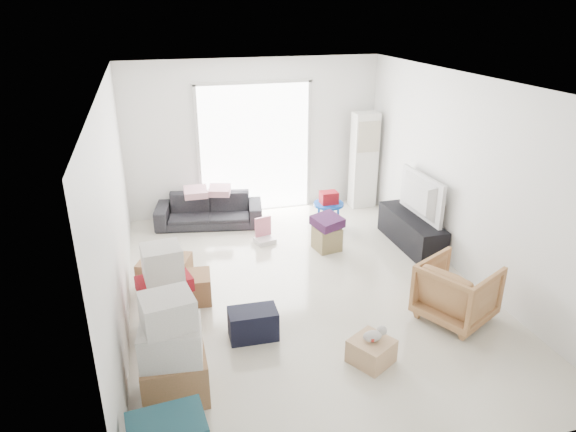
# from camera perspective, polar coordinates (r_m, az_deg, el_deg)

# --- Properties ---
(room_shell) EXTENTS (4.98, 6.48, 3.18)m
(room_shell) POSITION_cam_1_polar(r_m,az_deg,el_deg) (6.34, 1.99, 2.49)
(room_shell) COLOR silver
(room_shell) RESTS_ON ground
(sliding_door) EXTENTS (2.10, 0.04, 2.33)m
(sliding_door) POSITION_cam_1_polar(r_m,az_deg,el_deg) (9.13, -3.69, 8.04)
(sliding_door) COLOR white
(sliding_door) RESTS_ON room_shell
(ac_tower) EXTENTS (0.45, 0.30, 1.75)m
(ac_tower) POSITION_cam_1_polar(r_m,az_deg,el_deg) (9.51, 8.42, 6.13)
(ac_tower) COLOR white
(ac_tower) RESTS_ON room_shell
(tv_console) EXTENTS (0.44, 1.47, 0.49)m
(tv_console) POSITION_cam_1_polar(r_m,az_deg,el_deg) (8.22, 13.53, -1.62)
(tv_console) COLOR black
(tv_console) RESTS_ON room_shell
(television) EXTENTS (0.69, 1.18, 0.15)m
(television) POSITION_cam_1_polar(r_m,az_deg,el_deg) (8.10, 13.73, 0.45)
(television) COLOR black
(television) RESTS_ON tv_console
(sofa) EXTENTS (1.85, 0.84, 0.70)m
(sofa) POSITION_cam_1_polar(r_m,az_deg,el_deg) (8.81, -8.78, 1.15)
(sofa) COLOR #26272C
(sofa) RESTS_ON room_shell
(pillow_left) EXTENTS (0.42, 0.34, 0.13)m
(pillow_left) POSITION_cam_1_polar(r_m,az_deg,el_deg) (8.66, -10.30, 3.58)
(pillow_left) COLOR #C992A1
(pillow_left) RESTS_ON sofa
(pillow_right) EXTENTS (0.43, 0.38, 0.12)m
(pillow_right) POSITION_cam_1_polar(r_m,az_deg,el_deg) (8.69, -7.66, 3.78)
(pillow_right) COLOR #C992A1
(pillow_right) RESTS_ON sofa
(armchair) EXTENTS (1.00, 1.02, 0.80)m
(armchair) POSITION_cam_1_polar(r_m,az_deg,el_deg) (6.45, 18.30, -7.69)
(armchair) COLOR #AB7A4C
(armchair) RESTS_ON room_shell
(box_stack_a) EXTENTS (0.62, 0.52, 1.12)m
(box_stack_a) POSITION_cam_1_polar(r_m,az_deg,el_deg) (5.07, -12.75, -14.71)
(box_stack_a) COLOR #8E5D40
(box_stack_a) RESTS_ON room_shell
(box_stack_b) EXTENTS (0.64, 0.59, 1.10)m
(box_stack_b) POSITION_cam_1_polar(r_m,az_deg,el_deg) (5.98, -13.42, -8.74)
(box_stack_b) COLOR #8E5D40
(box_stack_b) RESTS_ON room_shell
(box_stack_c) EXTENTS (0.76, 0.70, 0.45)m
(box_stack_c) POSITION_cam_1_polar(r_m,az_deg,el_deg) (6.99, -13.45, -6.28)
(box_stack_c) COLOR #8E5D40
(box_stack_c) RESTS_ON room_shell
(loose_box) EXTENTS (0.47, 0.47, 0.36)m
(loose_box) POSITION_cam_1_polar(r_m,az_deg,el_deg) (6.69, -10.43, -7.82)
(loose_box) COLOR #8E5D40
(loose_box) RESTS_ON room_shell
(duffel_bag) EXTENTS (0.56, 0.35, 0.35)m
(duffel_bag) POSITION_cam_1_polar(r_m,az_deg,el_deg) (5.94, -3.90, -11.85)
(duffel_bag) COLOR black
(duffel_bag) RESTS_ON room_shell
(ottoman) EXTENTS (0.42, 0.42, 0.36)m
(ottoman) POSITION_cam_1_polar(r_m,az_deg,el_deg) (7.91, 4.34, -2.50)
(ottoman) COLOR #938755
(ottoman) RESTS_ON room_shell
(blanket) EXTENTS (0.50, 0.50, 0.14)m
(blanket) POSITION_cam_1_polar(r_m,az_deg,el_deg) (7.81, 4.39, -0.84)
(blanket) COLOR #411B45
(blanket) RESTS_ON ottoman
(kids_table) EXTENTS (0.51, 0.51, 0.64)m
(kids_table) POSITION_cam_1_polar(r_m,az_deg,el_deg) (8.59, 4.54, 1.55)
(kids_table) COLOR #0C43AB
(kids_table) RESTS_ON room_shell
(toy_walker) EXTENTS (0.35, 0.32, 0.40)m
(toy_walker) POSITION_cam_1_polar(r_m,az_deg,el_deg) (8.18, -2.67, -2.15)
(toy_walker) COLOR silver
(toy_walker) RESTS_ON room_shell
(wood_crate) EXTENTS (0.54, 0.54, 0.26)m
(wood_crate) POSITION_cam_1_polar(r_m,az_deg,el_deg) (5.66, 9.24, -14.58)
(wood_crate) COLOR tan
(wood_crate) RESTS_ON room_shell
(plush_bunny) EXTENTS (0.28, 0.17, 0.14)m
(plush_bunny) POSITION_cam_1_polar(r_m,az_deg,el_deg) (5.56, 9.63, -12.87)
(plush_bunny) COLOR #B2ADA8
(plush_bunny) RESTS_ON wood_crate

